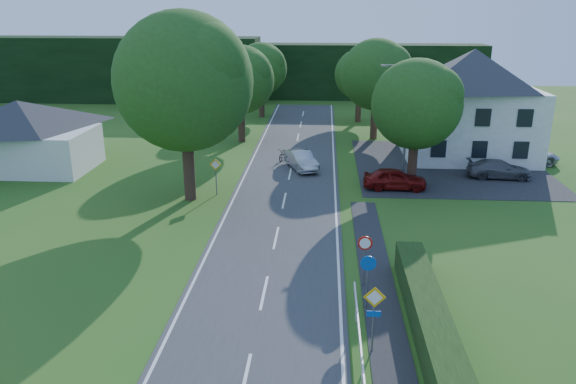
# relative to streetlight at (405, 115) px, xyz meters

# --- Properties ---
(road) EXTENTS (7.00, 80.00, 0.04)m
(road) POSITION_rel_streetlight_xyz_m (-8.06, -10.00, -4.44)
(road) COLOR #3A3A3C
(road) RESTS_ON ground
(parking_pad) EXTENTS (14.00, 16.00, 0.04)m
(parking_pad) POSITION_rel_streetlight_xyz_m (3.94, 3.00, -4.44)
(parking_pad) COLOR black
(parking_pad) RESTS_ON ground
(line_edge_left) EXTENTS (0.12, 80.00, 0.01)m
(line_edge_left) POSITION_rel_streetlight_xyz_m (-11.31, -10.00, -4.42)
(line_edge_left) COLOR white
(line_edge_left) RESTS_ON road
(line_edge_right) EXTENTS (0.12, 80.00, 0.01)m
(line_edge_right) POSITION_rel_streetlight_xyz_m (-4.81, -10.00, -4.42)
(line_edge_right) COLOR white
(line_edge_right) RESTS_ON road
(line_centre) EXTENTS (0.12, 80.00, 0.01)m
(line_centre) POSITION_rel_streetlight_xyz_m (-8.06, -10.00, -4.42)
(line_centre) COLOR white
(line_centre) RESTS_ON road
(tree_main) EXTENTS (9.40, 9.40, 11.64)m
(tree_main) POSITION_rel_streetlight_xyz_m (-14.06, -6.00, 1.36)
(tree_main) COLOR #254B16
(tree_main) RESTS_ON ground
(tree_left_far) EXTENTS (7.00, 7.00, 8.58)m
(tree_left_far) POSITION_rel_streetlight_xyz_m (-13.06, 10.00, -0.17)
(tree_left_far) COLOR #254B16
(tree_left_far) RESTS_ON ground
(tree_right_far) EXTENTS (7.40, 7.40, 9.09)m
(tree_right_far) POSITION_rel_streetlight_xyz_m (-1.06, 12.00, 0.08)
(tree_right_far) COLOR #254B16
(tree_right_far) RESTS_ON ground
(tree_left_back) EXTENTS (6.60, 6.60, 8.07)m
(tree_left_back) POSITION_rel_streetlight_xyz_m (-12.56, 22.00, -0.43)
(tree_left_back) COLOR #254B16
(tree_left_back) RESTS_ON ground
(tree_right_back) EXTENTS (6.20, 6.20, 7.56)m
(tree_right_back) POSITION_rel_streetlight_xyz_m (-2.06, 20.00, -0.68)
(tree_right_back) COLOR #254B16
(tree_right_back) RESTS_ON ground
(tree_right_mid) EXTENTS (7.00, 7.00, 8.58)m
(tree_right_mid) POSITION_rel_streetlight_xyz_m (0.44, -2.00, -0.17)
(tree_right_mid) COLOR #254B16
(tree_right_mid) RESTS_ON ground
(treeline_left) EXTENTS (44.00, 6.00, 8.00)m
(treeline_left) POSITION_rel_streetlight_xyz_m (-36.06, 32.00, -0.46)
(treeline_left) COLOR black
(treeline_left) RESTS_ON ground
(treeline_right) EXTENTS (30.00, 5.00, 7.00)m
(treeline_right) POSITION_rel_streetlight_xyz_m (-0.06, 36.00, -0.96)
(treeline_right) COLOR black
(treeline_right) RESTS_ON ground
(bungalow_left) EXTENTS (11.00, 6.50, 5.20)m
(bungalow_left) POSITION_rel_streetlight_xyz_m (-28.06, 0.00, -1.75)
(bungalow_left) COLOR silver
(bungalow_left) RESTS_ON ground
(house_white) EXTENTS (10.60, 8.40, 8.60)m
(house_white) POSITION_rel_streetlight_xyz_m (5.94, 6.00, -0.06)
(house_white) COLOR silver
(house_white) RESTS_ON ground
(streetlight) EXTENTS (2.03, 0.18, 8.00)m
(streetlight) POSITION_rel_streetlight_xyz_m (0.00, 0.00, 0.00)
(streetlight) COLOR slate
(streetlight) RESTS_ON ground
(sign_priority_right) EXTENTS (0.78, 0.09, 2.59)m
(sign_priority_right) POSITION_rel_streetlight_xyz_m (-3.76, -22.02, -2.67)
(sign_priority_right) COLOR slate
(sign_priority_right) RESTS_ON ground
(sign_roundabout) EXTENTS (0.64, 0.08, 2.37)m
(sign_roundabout) POSITION_rel_streetlight_xyz_m (-3.76, -19.02, -2.79)
(sign_roundabout) COLOR slate
(sign_roundabout) RESTS_ON ground
(sign_speed_limit) EXTENTS (0.64, 0.11, 2.37)m
(sign_speed_limit) POSITION_rel_streetlight_xyz_m (-3.76, -17.03, -2.70)
(sign_speed_limit) COLOR slate
(sign_speed_limit) RESTS_ON ground
(sign_priority_left) EXTENTS (0.78, 0.09, 2.44)m
(sign_priority_left) POSITION_rel_streetlight_xyz_m (-12.56, -5.02, -2.75)
(sign_priority_left) COLOR slate
(sign_priority_left) RESTS_ON ground
(moving_car) EXTENTS (2.94, 4.46, 1.39)m
(moving_car) POSITION_rel_streetlight_xyz_m (-7.30, 1.31, -3.73)
(moving_car) COLOR #A5A5AA
(moving_car) RESTS_ON road
(motorcycle) EXTENTS (1.13, 2.01, 1.00)m
(motorcycle) POSITION_rel_streetlight_xyz_m (-8.81, 3.77, -3.92)
(motorcycle) COLOR black
(motorcycle) RESTS_ON road
(parked_car_red) EXTENTS (4.22, 1.76, 1.43)m
(parked_car_red) POSITION_rel_streetlight_xyz_m (-0.83, -3.14, -3.71)
(parked_car_red) COLOR maroon
(parked_car_red) RESTS_ON parking_pad
(parked_car_silver_a) EXTENTS (4.00, 1.41, 1.32)m
(parked_car_silver_a) POSITION_rel_streetlight_xyz_m (3.10, 5.96, -3.77)
(parked_car_silver_a) COLOR #A8A9AD
(parked_car_silver_a) RESTS_ON parking_pad
(parked_car_grey) EXTENTS (4.55, 2.08, 1.29)m
(parked_car_grey) POSITION_rel_streetlight_xyz_m (6.90, -0.05, -3.78)
(parked_car_grey) COLOR #56555B
(parked_car_grey) RESTS_ON parking_pad
(parked_car_silver_b) EXTENTS (5.44, 2.83, 1.46)m
(parked_car_silver_b) POSITION_rel_streetlight_xyz_m (9.94, 4.00, -3.69)
(parked_car_silver_b) COLOR silver
(parked_car_silver_b) RESTS_ON parking_pad
(parasol) EXTENTS (2.63, 2.66, 2.10)m
(parasol) POSITION_rel_streetlight_xyz_m (0.94, 5.00, -3.37)
(parasol) COLOR red
(parasol) RESTS_ON parking_pad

